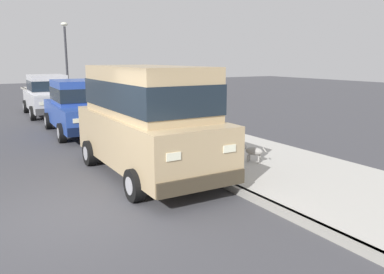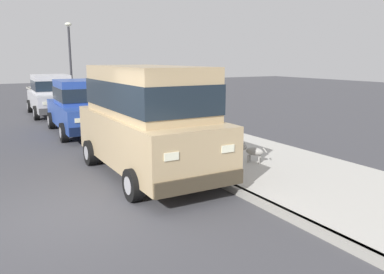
{
  "view_description": "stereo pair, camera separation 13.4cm",
  "coord_description": "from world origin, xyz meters",
  "px_view_note": "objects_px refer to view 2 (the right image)",
  "views": [
    {
      "loc": [
        -1.4,
        -6.5,
        2.68
      ],
      "look_at": [
        3.19,
        1.29,
        0.85
      ],
      "focal_mm": 36.33,
      "sensor_mm": 36.0,
      "label": 1
    },
    {
      "loc": [
        -1.28,
        -6.57,
        2.68
      ],
      "look_at": [
        3.19,
        1.29,
        0.85
      ],
      "focal_mm": 36.33,
      "sensor_mm": 36.0,
      "label": 2
    }
  ],
  "objects_px": {
    "car_blue_sedan": "(81,106)",
    "dog_grey": "(252,151)",
    "car_tan_van": "(147,116)",
    "street_lamp": "(70,54)",
    "car_silver_sedan": "(52,94)"
  },
  "relations": [
    {
      "from": "car_tan_van",
      "to": "car_blue_sedan",
      "type": "xyz_separation_m",
      "value": [
        -0.02,
        6.05,
        -0.41
      ]
    },
    {
      "from": "car_blue_sedan",
      "to": "street_lamp",
      "type": "xyz_separation_m",
      "value": [
        1.39,
        7.57,
        1.92
      ]
    },
    {
      "from": "car_tan_van",
      "to": "car_silver_sedan",
      "type": "height_order",
      "value": "car_tan_van"
    },
    {
      "from": "car_tan_van",
      "to": "street_lamp",
      "type": "xyz_separation_m",
      "value": [
        1.37,
        13.62,
        1.51
      ]
    },
    {
      "from": "car_blue_sedan",
      "to": "car_silver_sedan",
      "type": "distance_m",
      "value": 5.37
    },
    {
      "from": "car_tan_van",
      "to": "car_blue_sedan",
      "type": "height_order",
      "value": "car_tan_van"
    },
    {
      "from": "car_silver_sedan",
      "to": "dog_grey",
      "type": "distance_m",
      "value": 12.46
    },
    {
      "from": "car_silver_sedan",
      "to": "street_lamp",
      "type": "xyz_separation_m",
      "value": [
        1.47,
        2.2,
        1.92
      ]
    },
    {
      "from": "dog_grey",
      "to": "street_lamp",
      "type": "xyz_separation_m",
      "value": [
        -1.11,
        14.38,
        2.48
      ]
    },
    {
      "from": "car_silver_sedan",
      "to": "street_lamp",
      "type": "height_order",
      "value": "street_lamp"
    },
    {
      "from": "car_tan_van",
      "to": "street_lamp",
      "type": "distance_m",
      "value": 13.77
    },
    {
      "from": "dog_grey",
      "to": "car_silver_sedan",
      "type": "bearing_deg",
      "value": 101.95
    },
    {
      "from": "car_tan_van",
      "to": "dog_grey",
      "type": "xyz_separation_m",
      "value": [
        2.48,
        -0.76,
        -0.97
      ]
    },
    {
      "from": "car_blue_sedan",
      "to": "dog_grey",
      "type": "xyz_separation_m",
      "value": [
        2.49,
        -6.81,
        -0.55
      ]
    },
    {
      "from": "car_silver_sedan",
      "to": "dog_grey",
      "type": "relative_size",
      "value": 7.13
    }
  ]
}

